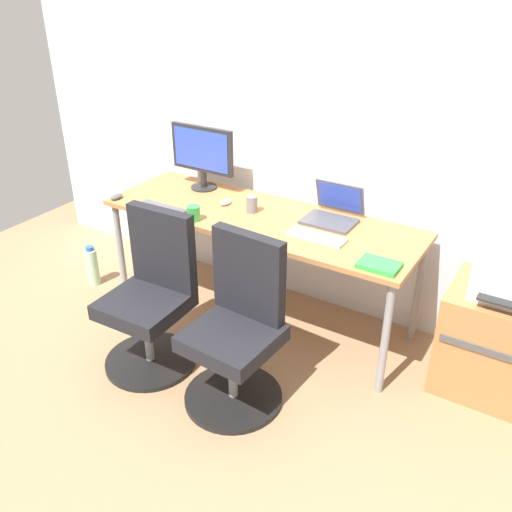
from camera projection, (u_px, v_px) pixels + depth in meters
The scene contains 16 objects.
ground_plane at pixel (260, 315), 3.80m from camera, with size 5.28×5.28×0.00m, color #9E7A56.
back_wall at pixel (295, 112), 3.49m from camera, with size 4.40×0.04×2.60m, color silver.
desk at pixel (260, 224), 3.47m from camera, with size 2.02×0.67×0.74m.
office_chair_left at pixel (152, 299), 3.21m from camera, with size 0.54×0.54×0.94m.
office_chair_right at pixel (238, 331), 2.93m from camera, with size 0.54×0.54×0.94m.
side_cabinet at pixel (498, 343), 3.04m from camera, with size 0.59×0.49×0.61m.
water_bottle_on_floor at pixel (92, 266), 4.10m from camera, with size 0.09×0.09×0.31m.
desktop_monitor at pixel (202, 153), 3.74m from camera, with size 0.48×0.18×0.43m.
open_laptop at pixel (334, 211), 3.37m from camera, with size 0.31×0.29×0.22m.
keyboard_by_monitor at pixel (161, 209), 3.52m from camera, with size 0.34×0.12×0.02m, color #515156.
keyboard_by_laptop at pixel (316, 237), 3.17m from camera, with size 0.34×0.12×0.02m, color #B7B7B7.
mouse_by_monitor at pixel (117, 197), 3.68m from camera, with size 0.06×0.10×0.03m, color #515156.
mouse_by_laptop at pixel (226, 202), 3.60m from camera, with size 0.06×0.10×0.03m, color silver.
coffee_mug at pixel (194, 213), 3.37m from camera, with size 0.08×0.08×0.09m, color green.
pen_cup at pixel (252, 204), 3.47m from camera, with size 0.07×0.07×0.10m, color slate.
notebook at pixel (379, 265), 2.87m from camera, with size 0.21×0.15×0.03m, color green.
Camera 1 is at (1.63, -2.70, 2.16)m, focal length 39.08 mm.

